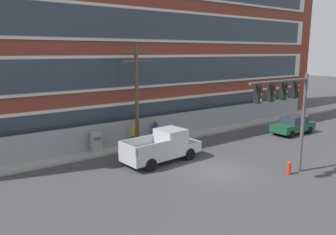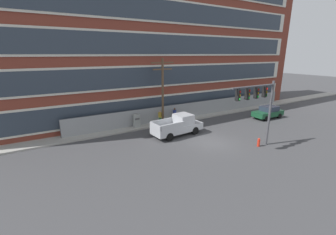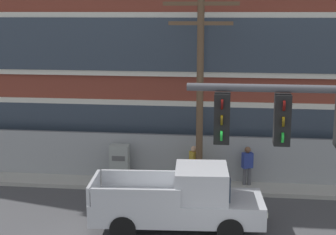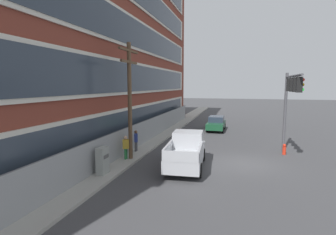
% 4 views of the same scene
% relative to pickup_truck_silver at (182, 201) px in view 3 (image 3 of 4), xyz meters
% --- Properties ---
extents(sidewalk_building_side, '(80.00, 2.10, 0.16)m').
position_rel_pickup_truck_silver_xyz_m(sidewalk_building_side, '(1.56, 4.32, -0.89)').
color(sidewalk_building_side, '#9E9B93').
rests_on(sidewalk_building_side, ground).
extents(pickup_truck_silver, '(5.53, 2.32, 2.07)m').
position_rel_pickup_truck_silver_xyz_m(pickup_truck_silver, '(0.00, 0.00, 0.00)').
color(pickup_truck_silver, '#B2B5BA').
rests_on(pickup_truck_silver, ground).
extents(utility_pole_near_corner, '(2.78, 0.26, 7.58)m').
position_rel_pickup_truck_silver_xyz_m(utility_pole_near_corner, '(0.30, 3.79, 3.31)').
color(utility_pole_near_corner, brown).
rests_on(utility_pole_near_corner, ground).
extents(electrical_cabinet, '(0.75, 0.45, 1.62)m').
position_rel_pickup_truck_silver_xyz_m(electrical_cabinet, '(-2.88, 4.06, -0.15)').
color(electrical_cabinet, '#939993').
rests_on(electrical_cabinet, ground).
extents(pedestrian_near_cabinet, '(0.46, 0.39, 1.69)m').
position_rel_pickup_truck_silver_xyz_m(pedestrian_near_cabinet, '(2.15, 4.17, 0.01)').
color(pedestrian_near_cabinet, '#4C4C51').
rests_on(pedestrian_near_cabinet, ground).
extents(pedestrian_by_fence, '(0.40, 0.47, 1.69)m').
position_rel_pickup_truck_silver_xyz_m(pedestrian_by_fence, '(0.08, 4.04, 0.01)').
color(pedestrian_by_fence, '#236B38').
rests_on(pedestrian_by_fence, ground).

